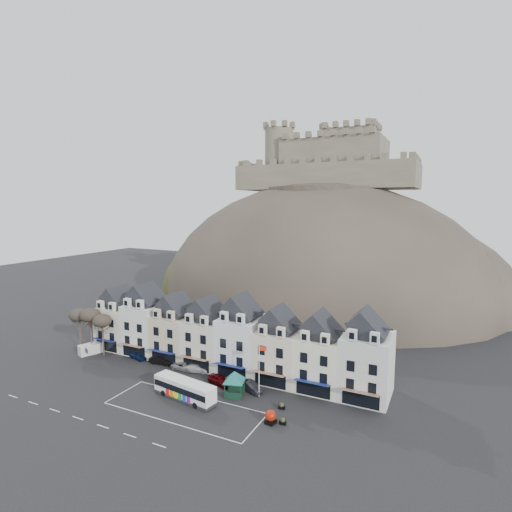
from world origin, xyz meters
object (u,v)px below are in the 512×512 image
(red_buoy, at_px, (271,417))
(car_white, at_px, (197,368))
(car_navy, at_px, (138,355))
(white_van, at_px, (91,349))
(car_silver, at_px, (184,366))
(bus, at_px, (185,389))
(bus_shelter, at_px, (234,376))
(car_maroon, at_px, (220,380))
(car_black, at_px, (161,360))
(flagpole, at_px, (260,367))
(car_charcoal, at_px, (250,386))

(red_buoy, bearing_deg, car_white, 152.91)
(red_buoy, xyz_separation_m, car_white, (-17.58, 8.99, -0.27))
(red_buoy, distance_m, car_navy, 31.57)
(white_van, bearing_deg, car_silver, 27.49)
(bus, xyz_separation_m, bus_shelter, (5.84, 4.23, 1.28))
(bus, xyz_separation_m, white_van, (-26.39, 6.62, -0.65))
(bus_shelter, bearing_deg, car_maroon, 135.96)
(car_black, bearing_deg, bus_shelter, -110.08)
(car_white, relative_size, car_maroon, 0.98)
(car_navy, distance_m, car_silver, 10.40)
(bus, height_order, car_black, bus)
(flagpole, height_order, white_van, flagpole)
(white_van, distance_m, car_charcoal, 33.71)
(flagpole, relative_size, car_charcoal, 1.79)
(white_van, distance_m, car_navy, 10.03)
(flagpole, relative_size, car_white, 1.78)
(bus_shelter, relative_size, white_van, 1.25)
(red_buoy, height_order, car_maroon, red_buoy)
(bus_shelter, relative_size, red_buoy, 3.15)
(bus, relative_size, car_navy, 2.68)
(car_navy, bearing_deg, car_charcoal, -82.90)
(red_buoy, relative_size, car_silver, 0.40)
(red_buoy, relative_size, car_white, 0.40)
(flagpole, bearing_deg, car_white, 167.00)
(car_charcoal, bearing_deg, bus, 153.03)
(white_van, height_order, car_charcoal, white_van)
(flagpole, bearing_deg, car_black, 171.62)
(bus, relative_size, bus_shelter, 1.86)
(bus, height_order, car_navy, bus)
(car_black, bearing_deg, car_silver, -98.65)
(car_maroon, bearing_deg, car_black, 97.89)
(flagpole, xyz_separation_m, car_silver, (-15.46, 2.79, -3.87))
(bus, relative_size, flagpole, 1.33)
(bus_shelter, distance_m, car_silver, 12.88)
(bus, xyz_separation_m, car_navy, (-16.56, 8.59, -0.93))
(car_navy, xyz_separation_m, car_black, (5.20, 0.00, 0.04))
(bus, distance_m, car_navy, 18.68)
(white_van, height_order, car_silver, white_van)
(red_buoy, xyz_separation_m, car_silver, (-19.86, 8.74, -0.28))
(white_van, xyz_separation_m, car_white, (22.51, 1.97, -0.31))
(red_buoy, height_order, flagpole, flagpole)
(bus, height_order, red_buoy, bus)
(car_white, distance_m, car_maroon, 6.43)
(bus, relative_size, car_charcoal, 2.37)
(bus_shelter, height_order, flagpole, flagpole)
(car_navy, bearing_deg, car_black, -77.74)
(car_black, distance_m, car_white, 7.48)
(car_white, xyz_separation_m, car_maroon, (5.99, -2.33, 0.12))
(car_navy, height_order, car_maroon, car_maroon)
(car_silver, xyz_separation_m, car_charcoal, (13.48, -1.90, 0.10))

